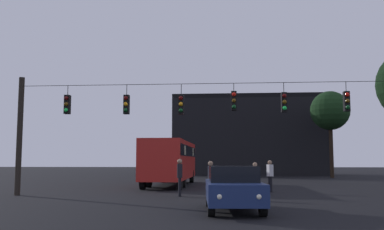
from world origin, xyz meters
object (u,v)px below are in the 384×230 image
(pedestrian_crossing_center, at_px, (255,177))
(pedestrian_crossing_right, at_px, (180,175))
(pedestrian_near_bus, at_px, (211,177))
(city_bus, at_px, (171,158))
(pedestrian_crossing_left, at_px, (270,174))
(car_near_right, at_px, (233,187))
(tree_left_silhouette, at_px, (330,111))

(pedestrian_crossing_center, xyz_separation_m, pedestrian_crossing_right, (-3.64, -0.59, 0.11))
(pedestrian_crossing_center, bearing_deg, pedestrian_near_bus, -149.93)
(city_bus, relative_size, pedestrian_crossing_left, 6.37)
(pedestrian_crossing_center, height_order, pedestrian_crossing_right, pedestrian_crossing_right)
(city_bus, bearing_deg, pedestrian_crossing_left, -42.08)
(car_near_right, height_order, pedestrian_crossing_left, pedestrian_crossing_left)
(pedestrian_near_bus, bearing_deg, pedestrian_crossing_left, 51.63)
(car_near_right, relative_size, tree_left_silhouette, 0.50)
(city_bus, distance_m, tree_left_silhouette, 21.29)
(car_near_right, relative_size, pedestrian_crossing_right, 2.47)
(pedestrian_crossing_center, relative_size, tree_left_silhouette, 0.19)
(pedestrian_near_bus, bearing_deg, pedestrian_crossing_center, 30.07)
(tree_left_silhouette, bearing_deg, pedestrian_near_bus, -114.97)
(city_bus, relative_size, pedestrian_near_bus, 6.51)
(pedestrian_crossing_center, bearing_deg, car_near_right, -100.45)
(car_near_right, relative_size, pedestrian_crossing_left, 2.56)
(city_bus, bearing_deg, tree_left_silhouette, 45.78)
(city_bus, relative_size, pedestrian_crossing_center, 6.76)
(pedestrian_crossing_right, relative_size, tree_left_silhouette, 0.20)
(car_near_right, distance_m, pedestrian_crossing_left, 9.40)
(pedestrian_crossing_left, xyz_separation_m, pedestrian_near_bus, (-3.13, -3.96, -0.03))
(car_near_right, height_order, pedestrian_crossing_center, pedestrian_crossing_center)
(pedestrian_crossing_left, bearing_deg, city_bus, 137.92)
(pedestrian_crossing_left, height_order, pedestrian_crossing_center, pedestrian_crossing_left)
(car_near_right, bearing_deg, pedestrian_near_bus, 100.40)
(car_near_right, distance_m, pedestrian_near_bus, 5.27)
(city_bus, height_order, pedestrian_crossing_right, city_bus)
(city_bus, bearing_deg, pedestrian_crossing_center, -57.95)
(city_bus, distance_m, pedestrian_crossing_right, 9.10)
(pedestrian_crossing_center, xyz_separation_m, pedestrian_near_bus, (-2.14, -1.24, 0.04))
(pedestrian_crossing_center, distance_m, pedestrian_near_bus, 2.47)
(city_bus, bearing_deg, pedestrian_near_bus, -72.15)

